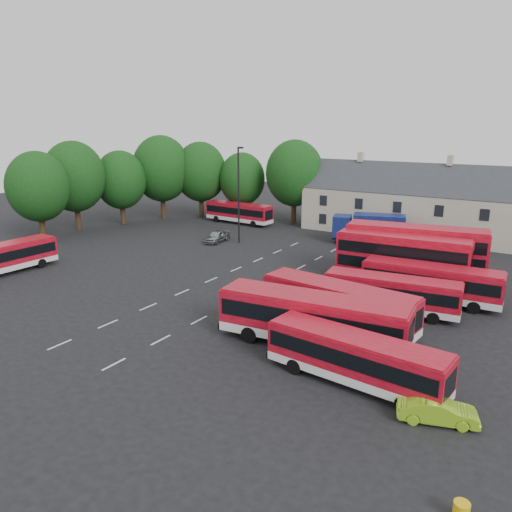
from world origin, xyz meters
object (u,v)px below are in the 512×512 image
Objects in this scene: bus_row_a at (355,356)px; bus_dd_south at (402,258)px; lamppost at (239,193)px; box_truck at (370,227)px; bus_west at (2,257)px; silver_car at (217,236)px; lime_car at (437,410)px; grit_bin at (461,511)px.

bus_row_a is 0.91× the size of bus_dd_south.
box_truck is at bearing 29.66° from lamppost.
bus_row_a is 1.20× the size of box_truck.
box_truck is 15.66m from lamppost.
lamppost is at bearing -26.10° from bus_west.
silver_car is 39.07m from lime_car.
bus_west is at bearing 168.34° from grit_bin.
bus_west is 38.63m from box_truck.
bus_dd_south is 36.30m from bus_west.
bus_west is 1.20× the size of box_truck.
box_truck is at bearing -38.36° from bus_west.
lamppost reaches higher than lime_car.
bus_west reaches higher than grit_bin.
box_truck is 42.13m from grit_bin.
silver_car is at bearing -168.58° from box_truck.
bus_dd_south is at bearing -77.28° from box_truck.
bus_dd_south is 23.86m from silver_car.
bus_row_a is 34.72m from silver_car.
bus_row_a is at bearing -91.22° from bus_west.
bus_west is at bearing -147.02° from box_truck.
silver_car is 44.48m from grit_bin.
bus_dd_south is 1.32× the size of box_truck.
grit_bin is 43.76m from lamppost.
box_truck reaches higher than grit_bin.
bus_west is 0.91× the size of lamppost.
grit_bin is at bearing -45.30° from lamppost.
bus_west is at bearing -118.45° from silver_car.
bus_row_a is at bearing -45.13° from lamppost.
bus_west reaches higher than bus_row_a.
bus_dd_south is at bearing -16.77° from silver_car.
bus_dd_south is 15.37m from box_truck.
box_truck is 11.53× the size of grit_bin.
lamppost is (-20.83, 5.82, 3.35)m from bus_dd_south.
lamppost is at bearing 134.70° from grit_bin.
box_truck is at bearing 23.46° from silver_car.
bus_row_a is at bearing 134.12° from grit_bin.
lamppost is (-28.35, 25.05, 5.31)m from lime_car.
lamppost reaches higher than box_truck.
box_truck is 0.76× the size of lamppost.
bus_dd_south is 26.94m from grit_bin.
bus_dd_south is 3.00× the size of lime_car.
silver_car is (-15.63, -8.53, -1.30)m from box_truck.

